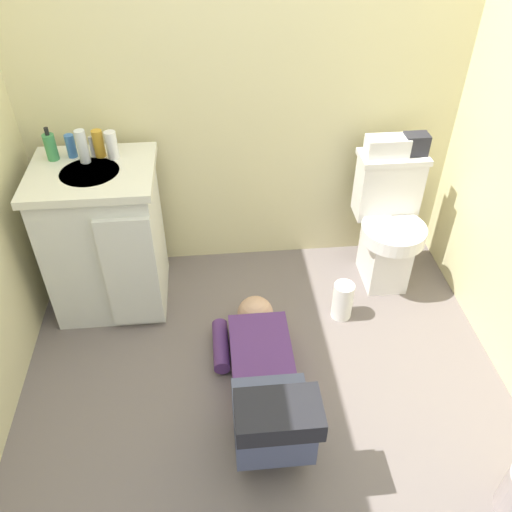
# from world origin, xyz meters

# --- Properties ---
(ground_plane) EXTENTS (2.81, 3.01, 0.04)m
(ground_plane) POSITION_xyz_m (0.00, 0.00, -0.02)
(ground_plane) COLOR #6D625F
(wall_back) EXTENTS (2.47, 0.08, 2.40)m
(wall_back) POSITION_xyz_m (0.00, 1.05, 1.20)
(wall_back) COLOR beige
(wall_back) RESTS_ON ground_plane
(toilet) EXTENTS (0.36, 0.46, 0.75)m
(toilet) POSITION_xyz_m (0.77, 0.73, 0.37)
(toilet) COLOR silver
(toilet) RESTS_ON ground_plane
(vanity_cabinet) EXTENTS (0.60, 0.53, 0.82)m
(vanity_cabinet) POSITION_xyz_m (-0.76, 0.68, 0.42)
(vanity_cabinet) COLOR silver
(vanity_cabinet) RESTS_ON ground_plane
(faucet) EXTENTS (0.02, 0.02, 0.10)m
(faucet) POSITION_xyz_m (-0.76, 0.82, 0.87)
(faucet) COLOR silver
(faucet) RESTS_ON vanity_cabinet
(person_plumber) EXTENTS (0.39, 1.06, 0.52)m
(person_plumber) POSITION_xyz_m (-0.01, -0.14, 0.18)
(person_plumber) COLOR #512D6B
(person_plumber) RESTS_ON ground_plane
(tissue_box) EXTENTS (0.22, 0.11, 0.10)m
(tissue_box) POSITION_xyz_m (0.72, 0.82, 0.80)
(tissue_box) COLOR silver
(tissue_box) RESTS_ON toilet
(toiletry_bag) EXTENTS (0.12, 0.09, 0.11)m
(toiletry_bag) POSITION_xyz_m (0.87, 0.82, 0.81)
(toiletry_bag) COLOR #26262D
(toiletry_bag) RESTS_ON toilet
(soap_dispenser) EXTENTS (0.06, 0.06, 0.17)m
(soap_dispenser) POSITION_xyz_m (-0.95, 0.80, 0.89)
(soap_dispenser) COLOR #3C8E4E
(soap_dispenser) RESTS_ON vanity_cabinet
(bottle_blue) EXTENTS (0.05, 0.05, 0.11)m
(bottle_blue) POSITION_xyz_m (-0.86, 0.82, 0.88)
(bottle_blue) COLOR #386CB3
(bottle_blue) RESTS_ON vanity_cabinet
(bottle_clear) EXTENTS (0.05, 0.05, 0.16)m
(bottle_clear) POSITION_xyz_m (-0.80, 0.76, 0.90)
(bottle_clear) COLOR silver
(bottle_clear) RESTS_ON vanity_cabinet
(bottle_amber) EXTENTS (0.05, 0.05, 0.14)m
(bottle_amber) POSITION_xyz_m (-0.73, 0.81, 0.89)
(bottle_amber) COLOR gold
(bottle_amber) RESTS_ON vanity_cabinet
(bottle_white) EXTENTS (0.06, 0.06, 0.14)m
(bottle_white) POSITION_xyz_m (-0.66, 0.79, 0.89)
(bottle_white) COLOR silver
(bottle_white) RESTS_ON vanity_cabinet
(paper_towel_roll) EXTENTS (0.11, 0.11, 0.22)m
(paper_towel_roll) POSITION_xyz_m (0.47, 0.41, 0.11)
(paper_towel_roll) COLOR white
(paper_towel_roll) RESTS_ON ground_plane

